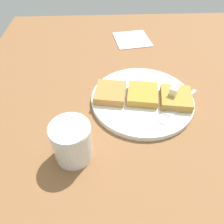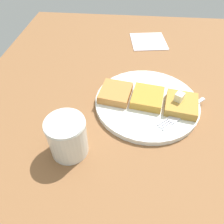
{
  "view_description": "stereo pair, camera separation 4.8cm",
  "coord_description": "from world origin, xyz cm",
  "px_view_note": "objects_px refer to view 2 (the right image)",
  "views": [
    {
      "loc": [
        19.0,
        41.61,
        41.15
      ],
      "look_at": [
        17.41,
        8.01,
        6.95
      ],
      "focal_mm": 35.0,
      "sensor_mm": 36.0,
      "label": 1
    },
    {
      "loc": [
        14.21,
        41.49,
        41.15
      ],
      "look_at": [
        17.41,
        8.01,
        6.95
      ],
      "focal_mm": 35.0,
      "sensor_mm": 36.0,
      "label": 2
    }
  ],
  "objects_px": {
    "syrup_jar": "(68,138)",
    "plate": "(147,103)",
    "napkin": "(148,41)",
    "fork": "(180,114)"
  },
  "relations": [
    {
      "from": "napkin",
      "to": "syrup_jar",
      "type": "bearing_deg",
      "value": 70.36
    },
    {
      "from": "plate",
      "to": "napkin",
      "type": "relative_size",
      "value": 2.05
    },
    {
      "from": "plate",
      "to": "fork",
      "type": "relative_size",
      "value": 2.08
    },
    {
      "from": "fork",
      "to": "syrup_jar",
      "type": "height_order",
      "value": "syrup_jar"
    },
    {
      "from": "syrup_jar",
      "to": "plate",
      "type": "bearing_deg",
      "value": -136.97
    },
    {
      "from": "plate",
      "to": "napkin",
      "type": "distance_m",
      "value": 0.34
    },
    {
      "from": "fork",
      "to": "plate",
      "type": "bearing_deg",
      "value": -26.15
    },
    {
      "from": "syrup_jar",
      "to": "napkin",
      "type": "height_order",
      "value": "syrup_jar"
    },
    {
      "from": "plate",
      "to": "fork",
      "type": "height_order",
      "value": "fork"
    },
    {
      "from": "plate",
      "to": "napkin",
      "type": "height_order",
      "value": "plate"
    }
  ]
}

